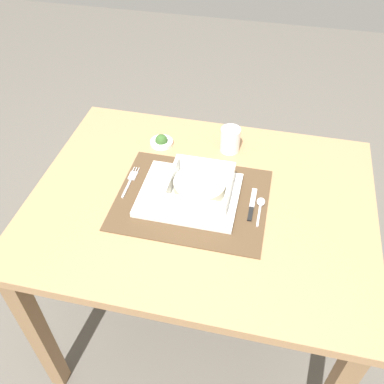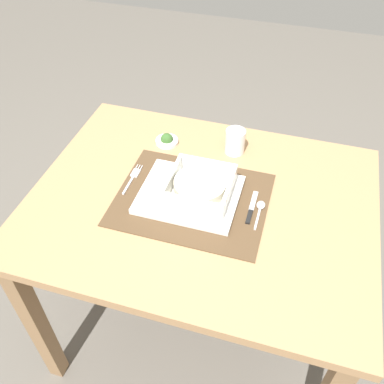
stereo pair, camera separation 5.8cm
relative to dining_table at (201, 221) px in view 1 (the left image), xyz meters
The scene contains 10 objects.
ground_plane 0.61m from the dining_table, ahead, with size 6.00×6.00×0.00m, color #59544C.
dining_table is the anchor object (origin of this frame).
placemat 0.10m from the dining_table, 165.64° to the right, with size 0.43×0.34×0.00m, color #4C3823.
serving_plate 0.11m from the dining_table, behind, with size 0.28×0.23×0.02m, color white.
porridge_bowl 0.14m from the dining_table, 137.49° to the left, with size 0.18×0.18×0.06m.
fork 0.25m from the dining_table, behind, with size 0.02×0.13×0.00m.
spoon 0.20m from the dining_table, ahead, with size 0.02×0.11×0.01m.
butter_knife 0.18m from the dining_table, ahead, with size 0.01×0.13×0.01m.
drinking_glass 0.28m from the dining_table, 80.02° to the left, with size 0.06×0.06×0.08m.
condiment_saucer 0.31m from the dining_table, 129.13° to the left, with size 0.07×0.07×0.04m.
Camera 1 is at (0.16, -0.84, 1.58)m, focal length 39.70 mm.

